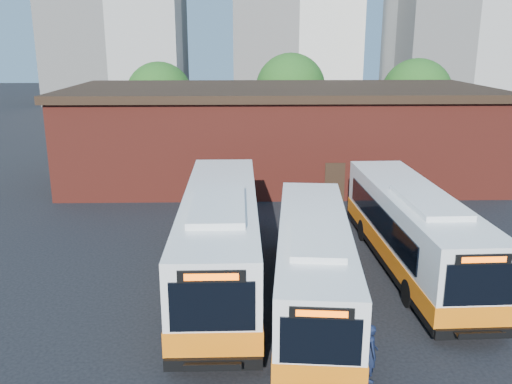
{
  "coord_description": "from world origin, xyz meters",
  "views": [
    {
      "loc": [
        -2.52,
        -17.45,
        9.46
      ],
      "look_at": [
        -1.96,
        5.25,
        3.08
      ],
      "focal_mm": 38.0,
      "sensor_mm": 36.0,
      "label": 1
    }
  ],
  "objects_px": {
    "bus_midwest": "(220,240)",
    "bus_east": "(412,232)",
    "bus_mideast": "(313,267)",
    "transit_worker": "(370,352)"
  },
  "relations": [
    {
      "from": "bus_midwest",
      "to": "bus_east",
      "type": "distance_m",
      "value": 8.17
    },
    {
      "from": "bus_midwest",
      "to": "bus_east",
      "type": "relative_size",
      "value": 1.07
    },
    {
      "from": "bus_midwest",
      "to": "bus_mideast",
      "type": "distance_m",
      "value": 4.14
    },
    {
      "from": "bus_midwest",
      "to": "transit_worker",
      "type": "bearing_deg",
      "value": -56.79
    },
    {
      "from": "bus_mideast",
      "to": "bus_east",
      "type": "relative_size",
      "value": 0.95
    },
    {
      "from": "transit_worker",
      "to": "bus_midwest",
      "type": "bearing_deg",
      "value": 31.54
    },
    {
      "from": "bus_midwest",
      "to": "bus_mideast",
      "type": "xyz_separation_m",
      "value": [
        3.46,
        -2.26,
        -0.22
      ]
    },
    {
      "from": "bus_east",
      "to": "transit_worker",
      "type": "bearing_deg",
      "value": -115.97
    },
    {
      "from": "bus_mideast",
      "to": "bus_east",
      "type": "distance_m",
      "value": 5.71
    },
    {
      "from": "bus_midwest",
      "to": "transit_worker",
      "type": "relative_size",
      "value": 8.05
    }
  ]
}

